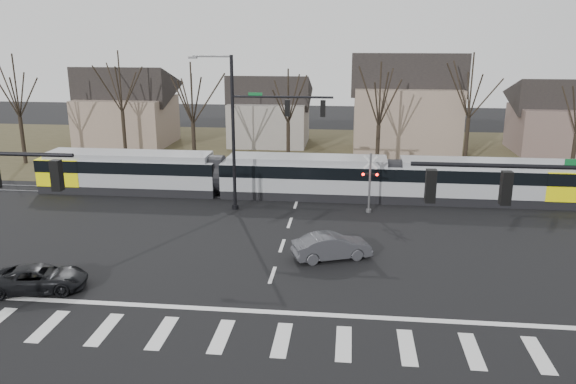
# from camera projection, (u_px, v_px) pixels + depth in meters

# --- Properties ---
(ground) EXTENTS (140.00, 140.00, 0.00)m
(ground) POSITION_uv_depth(u_px,v_px,m) (266.00, 293.00, 25.77)
(ground) COLOR black
(grass_verge) EXTENTS (140.00, 28.00, 0.01)m
(grass_verge) POSITION_uv_depth(u_px,v_px,m) (313.00, 152.00, 56.38)
(grass_verge) COLOR #38331E
(grass_verge) RESTS_ON ground
(crosswalk) EXTENTS (27.00, 2.60, 0.01)m
(crosswalk) POSITION_uv_depth(u_px,v_px,m) (251.00, 338.00, 21.95)
(crosswalk) COLOR silver
(crosswalk) RESTS_ON ground
(stop_line) EXTENTS (28.00, 0.35, 0.01)m
(stop_line) POSITION_uv_depth(u_px,v_px,m) (260.00, 311.00, 24.05)
(stop_line) COLOR silver
(stop_line) RESTS_ON ground
(lane_dashes) EXTENTS (0.18, 30.00, 0.01)m
(lane_dashes) POSITION_uv_depth(u_px,v_px,m) (299.00, 196.00, 41.08)
(lane_dashes) COLOR silver
(lane_dashes) RESTS_ON ground
(rail_pair) EXTENTS (90.00, 1.52, 0.06)m
(rail_pair) POSITION_uv_depth(u_px,v_px,m) (298.00, 197.00, 40.88)
(rail_pair) COLOR #59595E
(rail_pair) RESTS_ON ground
(tram) EXTENTS (39.48, 2.93, 2.99)m
(tram) POSITION_uv_depth(u_px,v_px,m) (305.00, 175.00, 40.59)
(tram) COLOR gray
(tram) RESTS_ON ground
(sedan) EXTENTS (4.16, 5.08, 1.36)m
(sedan) POSITION_uv_depth(u_px,v_px,m) (332.00, 246.00, 29.55)
(sedan) COLOR #3F3F45
(sedan) RESTS_ON ground
(suv) EXTENTS (3.91, 5.19, 1.19)m
(suv) POSITION_uv_depth(u_px,v_px,m) (39.00, 278.00, 25.91)
(suv) COLOR black
(suv) RESTS_ON ground
(signal_pole_near_right) EXTENTS (6.72, 0.44, 8.00)m
(signal_pole_near_right) POSITION_uv_depth(u_px,v_px,m) (556.00, 243.00, 17.56)
(signal_pole_near_right) COLOR black
(signal_pole_near_right) RESTS_ON ground
(signal_pole_far) EXTENTS (9.28, 0.44, 10.20)m
(signal_pole_far) POSITION_uv_depth(u_px,v_px,m) (257.00, 126.00, 36.44)
(signal_pole_far) COLOR black
(signal_pole_far) RESTS_ON ground
(rail_crossing_signal) EXTENTS (1.08, 0.36, 4.00)m
(rail_crossing_signal) POSITION_uv_depth(u_px,v_px,m) (370.00, 185.00, 36.97)
(rail_crossing_signal) COLOR #59595B
(rail_crossing_signal) RESTS_ON ground
(tree_row) EXTENTS (59.20, 7.20, 10.00)m
(tree_row) POSITION_uv_depth(u_px,v_px,m) (332.00, 111.00, 49.07)
(tree_row) COLOR black
(tree_row) RESTS_ON ground
(house_a) EXTENTS (9.72, 8.64, 8.60)m
(house_a) POSITION_uv_depth(u_px,v_px,m) (126.00, 103.00, 59.20)
(house_a) COLOR gray
(house_a) RESTS_ON ground
(house_b) EXTENTS (8.64, 7.56, 7.65)m
(house_b) POSITION_uv_depth(u_px,v_px,m) (269.00, 107.00, 59.66)
(house_b) COLOR gray
(house_b) RESTS_ON ground
(house_c) EXTENTS (10.80, 8.64, 10.10)m
(house_c) POSITION_uv_depth(u_px,v_px,m) (406.00, 100.00, 54.96)
(house_c) COLOR gray
(house_c) RESTS_ON ground
(house_d) EXTENTS (8.64, 7.56, 7.65)m
(house_d) POSITION_uv_depth(u_px,v_px,m) (557.00, 112.00, 55.62)
(house_d) COLOR brown
(house_d) RESTS_ON ground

